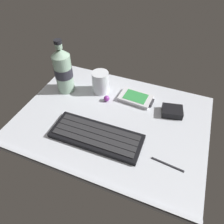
% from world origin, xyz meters
% --- Properties ---
extents(ground_plane, '(0.64, 0.48, 0.03)m').
position_xyz_m(ground_plane, '(0.00, -0.00, -0.01)').
color(ground_plane, silver).
extents(keyboard, '(0.29, 0.11, 0.02)m').
position_xyz_m(keyboard, '(-0.01, -0.10, 0.01)').
color(keyboard, black).
rests_on(keyboard, ground_plane).
extents(handheld_device, '(0.13, 0.08, 0.02)m').
position_xyz_m(handheld_device, '(0.05, 0.12, 0.01)').
color(handheld_device, silver).
rests_on(handheld_device, ground_plane).
extents(juice_cup, '(0.06, 0.06, 0.09)m').
position_xyz_m(juice_cup, '(-0.10, 0.12, 0.04)').
color(juice_cup, silver).
rests_on(juice_cup, ground_plane).
extents(water_bottle, '(0.07, 0.07, 0.21)m').
position_xyz_m(water_bottle, '(-0.23, 0.08, 0.09)').
color(water_bottle, '#9EC1A8').
rests_on(water_bottle, ground_plane).
extents(charger_block, '(0.08, 0.07, 0.02)m').
position_xyz_m(charger_block, '(0.19, 0.10, 0.01)').
color(charger_block, black).
rests_on(charger_block, ground_plane).
extents(trackball_mouse, '(0.02, 0.02, 0.02)m').
position_xyz_m(trackball_mouse, '(-0.05, 0.08, 0.01)').
color(trackball_mouse, purple).
rests_on(trackball_mouse, ground_plane).
extents(stylus_pen, '(0.10, 0.02, 0.01)m').
position_xyz_m(stylus_pen, '(0.21, -0.11, 0.00)').
color(stylus_pen, '#26262B').
rests_on(stylus_pen, ground_plane).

